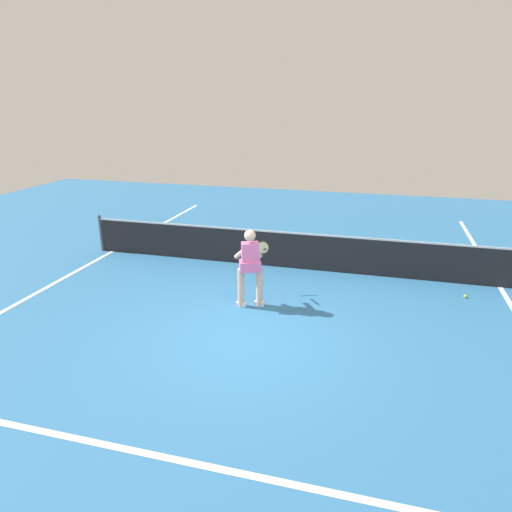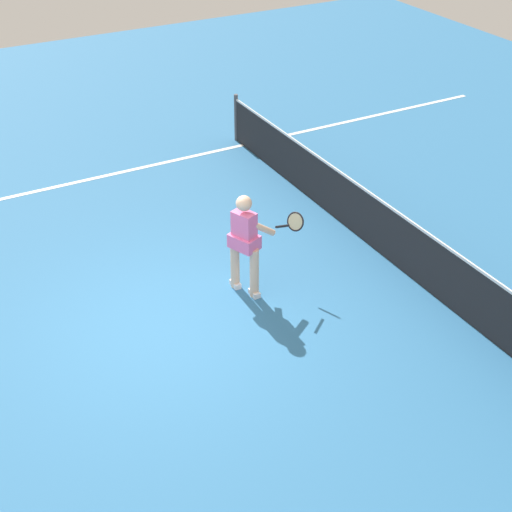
# 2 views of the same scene
# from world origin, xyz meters

# --- Properties ---
(ground_plane) EXTENTS (27.32, 27.32, 0.00)m
(ground_plane) POSITION_xyz_m (0.00, 0.00, 0.00)
(ground_plane) COLOR teal
(service_line_marking) EXTENTS (9.48, 0.10, 0.01)m
(service_line_marking) POSITION_xyz_m (0.00, -2.86, 0.00)
(service_line_marking) COLOR white
(service_line_marking) RESTS_ON ground
(sideline_left_marking) EXTENTS (0.10, 19.01, 0.01)m
(sideline_left_marking) POSITION_xyz_m (-4.74, 0.00, 0.00)
(sideline_left_marking) COLOR white
(sideline_left_marking) RESTS_ON ground
(court_net) EXTENTS (10.16, 0.08, 0.97)m
(court_net) POSITION_xyz_m (0.00, 3.63, 0.45)
(court_net) COLOR #4C4C51
(court_net) RESTS_ON ground
(tennis_player) EXTENTS (0.67, 1.11, 1.55)m
(tennis_player) POSITION_xyz_m (-0.24, 1.33, 0.85)
(tennis_player) COLOR beige
(tennis_player) RESTS_ON ground
(tennis_ball_near) EXTENTS (0.07, 0.07, 0.07)m
(tennis_ball_near) POSITION_xyz_m (3.92, 2.83, 0.03)
(tennis_ball_near) COLOR #D1E533
(tennis_ball_near) RESTS_ON ground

